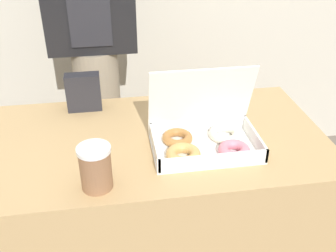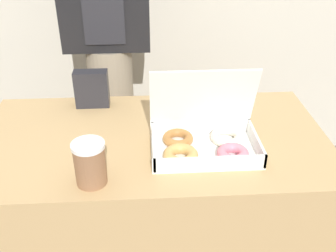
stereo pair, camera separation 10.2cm
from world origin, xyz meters
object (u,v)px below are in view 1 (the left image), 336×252
(napkin_holder, at_px, (84,92))
(donut_box, at_px, (204,137))
(person_customer, at_px, (92,33))
(coffee_cup, at_px, (96,167))

(napkin_holder, bearing_deg, donut_box, -40.48)
(donut_box, xyz_separation_m, person_customer, (-0.34, 0.69, 0.14))
(donut_box, bearing_deg, coffee_cup, -156.98)
(napkin_holder, distance_m, person_customer, 0.38)
(donut_box, distance_m, napkin_holder, 0.50)
(napkin_holder, height_order, person_customer, person_customer)
(coffee_cup, bearing_deg, donut_box, 23.02)
(donut_box, distance_m, person_customer, 0.78)
(coffee_cup, distance_m, person_customer, 0.84)
(donut_box, relative_size, napkin_holder, 2.37)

